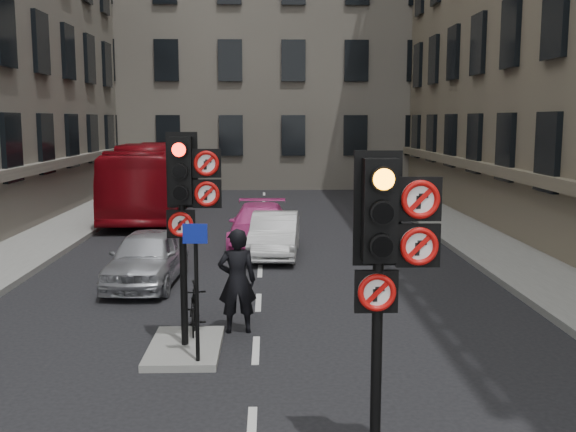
{
  "coord_description": "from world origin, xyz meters",
  "views": [
    {
      "loc": [
        0.22,
        -6.03,
        3.91
      ],
      "look_at": [
        0.49,
        3.01,
        2.6
      ],
      "focal_mm": 42.0,
      "sensor_mm": 36.0,
      "label": 1
    }
  ],
  "objects": [
    {
      "name": "motorcycle",
      "position": [
        -1.14,
        6.0,
        0.46
      ],
      "size": [
        0.54,
        1.56,
        0.92
      ],
      "primitive_type": "imported",
      "rotation": [
        0.0,
        0.0,
        0.07
      ],
      "color": "black",
      "rests_on": "ground"
    },
    {
      "name": "car_white",
      "position": [
        0.4,
        12.99,
        0.62
      ],
      "size": [
        1.58,
        3.82,
        1.23
      ],
      "primitive_type": "imported",
      "rotation": [
        0.0,
        0.0,
        -0.07
      ],
      "color": "silver",
      "rests_on": "ground"
    },
    {
      "name": "car_silver",
      "position": [
        -2.66,
        9.71,
        0.65
      ],
      "size": [
        1.75,
        3.89,
        1.3
      ],
      "primitive_type": "imported",
      "rotation": [
        0.0,
        0.0,
        -0.06
      ],
      "color": "#B5B7BE",
      "rests_on": "ground"
    },
    {
      "name": "info_sign",
      "position": [
        -0.9,
        4.18,
        1.54
      ],
      "size": [
        0.38,
        0.12,
        2.2
      ],
      "rotation": [
        0.0,
        0.0,
        -0.04
      ],
      "color": "black",
      "rests_on": "centre_island"
    },
    {
      "name": "building_far",
      "position": [
        0.0,
        38.0,
        10.0
      ],
      "size": [
        30.0,
        14.0,
        20.0
      ],
      "primitive_type": "cube",
      "color": "slate",
      "rests_on": "ground"
    },
    {
      "name": "signal_near",
      "position": [
        1.49,
        0.99,
        2.58
      ],
      "size": [
        0.91,
        0.4,
        3.58
      ],
      "color": "black",
      "rests_on": "ground"
    },
    {
      "name": "car_pink",
      "position": [
        -0.03,
        14.27,
        0.65
      ],
      "size": [
        1.94,
        4.55,
        1.31
      ],
      "primitive_type": "imported",
      "rotation": [
        0.0,
        0.0,
        -0.02
      ],
      "color": "#D63E93",
      "rests_on": "ground"
    },
    {
      "name": "motorcyclist",
      "position": [
        -0.35,
        6.0,
        0.97
      ],
      "size": [
        0.75,
        0.54,
        1.94
      ],
      "primitive_type": "imported",
      "rotation": [
        0.0,
        0.0,
        3.25
      ],
      "color": "black",
      "rests_on": "ground"
    },
    {
      "name": "signal_far",
      "position": [
        -1.11,
        4.99,
        2.7
      ],
      "size": [
        0.91,
        0.4,
        3.58
      ],
      "color": "black",
      "rests_on": "centre_island"
    },
    {
      "name": "bus_red",
      "position": [
        -4.5,
        21.46,
        1.46
      ],
      "size": [
        2.74,
        10.51,
        2.91
      ],
      "primitive_type": "imported",
      "rotation": [
        0.0,
        0.0,
        0.03
      ],
      "color": "maroon",
      "rests_on": "ground"
    },
    {
      "name": "pavement_right",
      "position": [
        7.2,
        12.0,
        0.08
      ],
      "size": [
        3.0,
        50.0,
        0.16
      ],
      "primitive_type": "cube",
      "color": "gray",
      "rests_on": "ground"
    },
    {
      "name": "centre_island",
      "position": [
        -1.2,
        5.0,
        0.06
      ],
      "size": [
        1.2,
        2.0,
        0.12
      ],
      "primitive_type": "cube",
      "color": "gray",
      "rests_on": "ground"
    }
  ]
}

